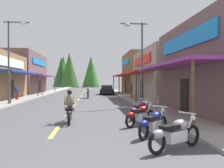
{
  "coord_description": "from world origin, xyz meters",
  "views": [
    {
      "loc": [
        1.41,
        -0.52,
        1.95
      ],
      "look_at": [
        3.96,
        29.01,
        1.63
      ],
      "focal_mm": 38.32,
      "sensor_mm": 36.0,
      "label": 1
    }
  ],
  "objects": [
    {
      "name": "motorcycle_parked_right_1",
      "position": [
        3.59,
        7.75,
        0.49
      ],
      "size": [
        1.48,
        1.68,
        1.04
      ],
      "rotation": [
        0.0,
        0.0,
        0.86
      ],
      "color": "black",
      "rests_on": "ground"
    },
    {
      "name": "rider_cruising_trailing",
      "position": [
        1.03,
        27.2,
        0.66
      ],
      "size": [
        0.6,
        2.14,
        1.57
      ],
      "rotation": [
        0.0,
        0.0,
        1.55
      ],
      "color": "black",
      "rests_on": "ground"
    },
    {
      "name": "motorcycle_parked_right_0",
      "position": [
        3.76,
        6.02,
        0.49
      ],
      "size": [
        1.9,
        1.17,
        1.04
      ],
      "rotation": [
        0.0,
        0.0,
        0.53
      ],
      "color": "black",
      "rests_on": "ground"
    },
    {
      "name": "treeline_backdrop",
      "position": [
        -4.87,
        81.92,
        5.34
      ],
      "size": [
        16.24,
        10.73,
        11.61
      ],
      "color": "#285523",
      "rests_on": "ground"
    },
    {
      "name": "ground",
      "position": [
        0.0,
        33.0,
        -0.05
      ],
      "size": [
        9.78,
        96.0,
        0.1
      ],
      "primitive_type": "cube",
      "color": "#4C4C4F"
    },
    {
      "name": "pedestrian_browsing",
      "position": [
        -6.09,
        24.28,
        0.93
      ],
      "size": [
        0.42,
        0.48,
        1.61
      ],
      "rotation": [
        0.0,
        0.0,
        2.54
      ],
      "color": "maroon",
      "rests_on": "ground"
    },
    {
      "name": "centerline_dashes",
      "position": [
        0.0,
        37.53,
        0.01
      ],
      "size": [
        0.16,
        72.31,
        0.01
      ],
      "color": "#E0C64C",
      "rests_on": "ground"
    },
    {
      "name": "streetlamp_right",
      "position": [
        4.99,
        17.58,
        4.18
      ],
      "size": [
        2.07,
        0.3,
        6.47
      ],
      "color": "#474C51",
      "rests_on": "ground"
    },
    {
      "name": "rider_cruising_lead",
      "position": [
        0.38,
        10.79,
        0.66
      ],
      "size": [
        0.6,
        2.14,
        1.57
      ],
      "rotation": [
        0.0,
        0.0,
        1.62
      ],
      "color": "black",
      "rests_on": "ground"
    },
    {
      "name": "sidewalk_right",
      "position": [
        5.94,
        33.0,
        0.06
      ],
      "size": [
        2.1,
        96.0,
        0.12
      ],
      "primitive_type": "cube",
      "color": "gray",
      "rests_on": "ground"
    },
    {
      "name": "parked_car_curbside",
      "position": [
        3.69,
        35.25,
        0.69
      ],
      "size": [
        2.16,
        4.35,
        1.4
      ],
      "rotation": [
        0.0,
        0.0,
        1.54
      ],
      "color": "black",
      "rests_on": "ground"
    },
    {
      "name": "sidewalk_left",
      "position": [
        -5.94,
        33.0,
        0.06
      ],
      "size": [
        2.1,
        96.0,
        0.12
      ],
      "primitive_type": "cube",
      "color": "#9E9991",
      "rests_on": "ground"
    },
    {
      "name": "pedestrian_by_shop",
      "position": [
        6.02,
        26.96,
        1.04
      ],
      "size": [
        0.36,
        0.55,
        1.78
      ],
      "rotation": [
        0.0,
        0.0,
        5.98
      ],
      "color": "#726659",
      "rests_on": "ground"
    },
    {
      "name": "streetlamp_left",
      "position": [
        -5.0,
        19.51,
        4.4
      ],
      "size": [
        2.07,
        0.3,
        6.86
      ],
      "color": "#474C51",
      "rests_on": "ground"
    },
    {
      "name": "motorcycle_parked_right_3",
      "position": [
        3.9,
        11.52,
        0.49
      ],
      "size": [
        1.4,
        1.74,
        1.04
      ],
      "rotation": [
        0.0,
        0.0,
        0.9
      ],
      "color": "black",
      "rests_on": "ground"
    },
    {
      "name": "storefront_right_far",
      "position": [
        11.44,
        38.05,
        3.26
      ],
      "size": [
        10.76,
        10.06,
        6.52
      ],
      "color": "brown",
      "rests_on": "ground"
    },
    {
      "name": "storefront_right_middle",
      "position": [
        10.57,
        25.43,
        2.73
      ],
      "size": [
        9.02,
        11.28,
        5.46
      ],
      "color": "gray",
      "rests_on": "ground"
    },
    {
      "name": "motorcycle_parked_right_2",
      "position": [
        3.54,
        9.78,
        0.49
      ],
      "size": [
        1.62,
        1.55,
        1.04
      ],
      "rotation": [
        0.0,
        0.0,
        0.76
      ],
      "color": "black",
      "rests_on": "ground"
    },
    {
      "name": "storefront_left_far",
      "position": [
        -10.37,
        38.94,
        3.22
      ],
      "size": [
        8.61,
        13.23,
        6.44
      ],
      "color": "brown",
      "rests_on": "ground"
    }
  ]
}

